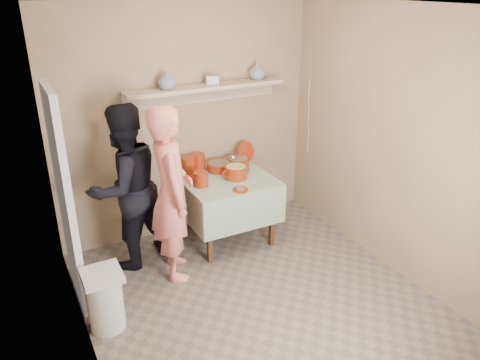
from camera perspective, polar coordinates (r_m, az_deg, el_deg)
ground at (r=4.47m, az=2.88°, el=-15.09°), size 3.50×3.50×0.00m
tile_panel at (r=4.34m, az=-20.50°, el=-2.39°), size 0.06×0.70×2.00m
plate_stack_a at (r=5.22m, az=-6.27°, el=1.68°), size 0.15×0.15×0.20m
plate_stack_b at (r=5.34m, az=-5.13°, el=2.19°), size 0.16×0.16×0.19m
bowl_stack at (r=4.92m, az=-4.78°, el=0.09°), size 0.15×0.15×0.15m
empty_bowl at (r=5.08m, az=-5.29°, el=0.17°), size 0.16×0.16×0.05m
propped_lid at (r=5.56m, az=0.70°, el=3.42°), size 0.27×0.15×0.26m
vase_right at (r=5.42m, az=2.14°, el=13.18°), size 0.24×0.24×0.20m
vase_left at (r=4.97m, az=-8.92°, el=11.98°), size 0.23×0.23×0.20m
ceramic_box at (r=5.17m, az=-3.44°, el=12.07°), size 0.16×0.13×0.10m
person_cook at (r=4.53m, az=-8.33°, el=-1.70°), size 0.54×0.71×1.75m
person_helper at (r=4.81m, az=-13.80°, el=-0.92°), size 1.01×0.91×1.71m
room_shell at (r=3.69m, az=3.38°, el=4.91°), size 3.04×3.54×2.62m
serving_table at (r=5.20m, az=-1.74°, el=-0.87°), size 0.97×0.97×0.76m
cazuela_meat_a at (r=5.32m, az=-2.54°, el=1.75°), size 0.30×0.30×0.10m
cazuela_meat_b at (r=5.45m, az=-0.27°, el=2.33°), size 0.28×0.28×0.10m
ladle at (r=5.42m, az=-0.84°, el=2.77°), size 0.08×0.26×0.19m
cazuela_rice at (r=5.09m, az=-0.50°, el=1.09°), size 0.33×0.25×0.14m
front_plate at (r=4.82m, az=0.06°, el=-1.18°), size 0.16×0.16×0.03m
wall_shelf at (r=5.18m, az=-4.24°, el=11.01°), size 1.80×0.25×0.21m
trash_bin at (r=4.23m, az=-16.13°, el=-13.85°), size 0.32×0.32×0.56m
electrical_cord at (r=5.76m, az=8.35°, el=7.74°), size 0.01×0.05×0.90m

